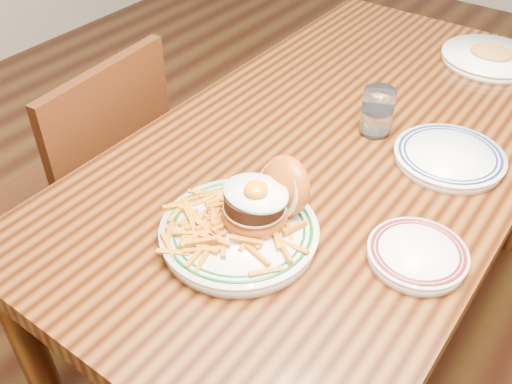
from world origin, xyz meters
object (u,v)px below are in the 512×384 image
Objects in this scene: table at (342,165)px; chair_left at (94,188)px; main_plate at (247,220)px; side_plate at (417,254)px.

table is 1.78× the size of chair_left.
main_plate is at bearing -88.01° from table.
chair_left is (-0.63, -0.30, -0.18)m from table.
main_plate is (0.01, -0.42, 0.13)m from table.
side_plate is (0.31, -0.29, 0.10)m from table.
chair_left reaches higher than side_plate.
side_plate is at bearing -42.65° from table.
chair_left is at bearing -172.95° from main_plate.
main_plate reaches higher than side_plate.
main_plate reaches higher than table.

